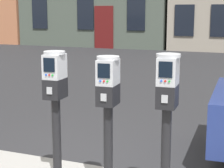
{
  "coord_description": "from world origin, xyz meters",
  "views": [
    {
      "loc": [
        1.61,
        -3.6,
        1.88
      ],
      "look_at": [
        0.22,
        -0.16,
        1.17
      ],
      "focal_mm": 62.15,
      "sensor_mm": 36.0,
      "label": 1
    }
  ],
  "objects": [
    {
      "name": "parking_meter_near_kerb",
      "position": [
        -0.35,
        -0.26,
        1.07
      ],
      "size": [
        0.23,
        0.26,
        1.34
      ],
      "rotation": [
        0.0,
        0.0,
        -1.52
      ],
      "color": "black",
      "rests_on": "sidewalk_slab"
    },
    {
      "name": "parking_meter_twin_adjacent",
      "position": [
        0.22,
        -0.26,
        1.05
      ],
      "size": [
        0.23,
        0.26,
        1.32
      ],
      "rotation": [
        0.0,
        0.0,
        -1.52
      ],
      "color": "black",
      "rests_on": "sidewalk_slab"
    },
    {
      "name": "parking_meter_end_of_row",
      "position": [
        0.8,
        -0.26,
        1.08
      ],
      "size": [
        0.23,
        0.26,
        1.37
      ],
      "rotation": [
        0.0,
        0.0,
        -1.52
      ],
      "color": "black",
      "rests_on": "sidewalk_slab"
    }
  ]
}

